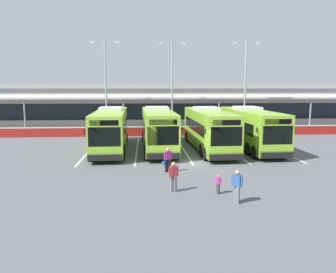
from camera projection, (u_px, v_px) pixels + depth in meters
ground_plane at (193, 164)px, 24.29m from camera, size 200.00×200.00×0.00m
terminal_building at (168, 105)px, 50.41m from camera, size 70.00×13.00×6.00m
red_barrier_wall at (175, 131)px, 38.52m from camera, size 60.00×0.40×1.10m
coach_bus_leftmost at (111, 130)px, 29.54m from camera, size 3.15×12.21×3.78m
coach_bus_left_centre at (158, 129)px, 30.11m from camera, size 3.15×12.21×3.78m
coach_bus_centre at (208, 130)px, 29.76m from camera, size 3.15×12.21×3.78m
coach_bus_right_centre at (250, 129)px, 30.44m from camera, size 3.15×12.21×3.78m
bay_stripe_far_west at (90, 150)px, 29.64m from camera, size 0.14×13.00×0.01m
bay_stripe_west at (137, 149)px, 29.93m from camera, size 0.14×13.00×0.01m
bay_stripe_mid_west at (183, 149)px, 30.21m from camera, size 0.14×13.00×0.01m
bay_stripe_centre at (229, 148)px, 30.50m from camera, size 0.14×13.00×0.01m
bay_stripe_mid_east at (273, 148)px, 30.78m from camera, size 0.14×13.00×0.01m
pedestrian_with_handbag at (168, 159)px, 21.78m from camera, size 0.65×0.43×1.62m
pedestrian_child at (218, 184)px, 17.35m from camera, size 0.28×0.27×1.00m
pedestrian_near_bin at (173, 176)px, 17.66m from camera, size 0.53×0.32×1.62m
pedestrian_approaching_bus at (237, 185)px, 15.90m from camera, size 0.49×0.42×1.62m
lamp_post_west at (106, 81)px, 39.09m from camera, size 3.24×0.28×11.00m
lamp_post_centre at (172, 81)px, 40.09m from camera, size 3.24×0.28×11.00m
lamp_post_east at (245, 81)px, 39.97m from camera, size 3.24×0.28×11.00m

